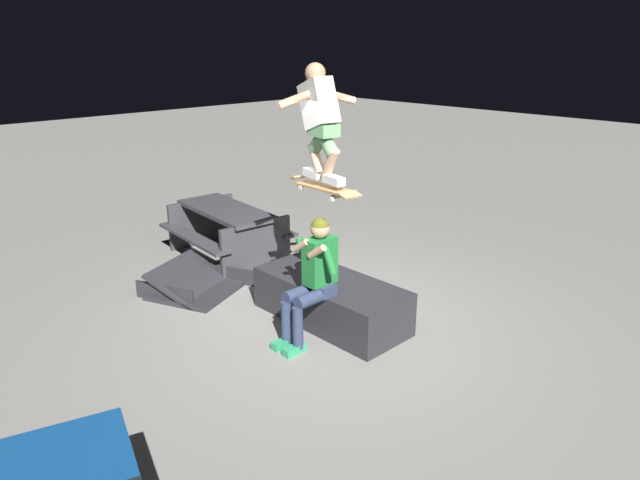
% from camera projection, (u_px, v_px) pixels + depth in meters
% --- Properties ---
extents(ground_plane, '(40.00, 40.00, 0.00)m').
position_uv_depth(ground_plane, '(329.00, 322.00, 6.55)').
color(ground_plane, gray).
extents(ledge_box_main, '(1.82, 0.79, 0.50)m').
position_uv_depth(ledge_box_main, '(331.00, 300.00, 6.51)').
color(ledge_box_main, '#28282D').
rests_on(ledge_box_main, ground).
extents(person_sitting_on_ledge, '(0.59, 0.75, 1.33)m').
position_uv_depth(person_sitting_on_ledge, '(313.00, 275.00, 5.93)').
color(person_sitting_on_ledge, '#2D3856').
rests_on(person_sitting_on_ledge, ground).
extents(skateboard, '(1.04, 0.38, 0.13)m').
position_uv_depth(skateboard, '(323.00, 188.00, 5.73)').
color(skateboard, '#AD8451').
extents(skater_airborne, '(0.63, 0.89, 1.12)m').
position_uv_depth(skater_airborne, '(320.00, 117.00, 5.54)').
color(skater_airborne, white).
extents(kicker_ramp, '(1.24, 1.28, 0.45)m').
position_uv_depth(kicker_ramp, '(197.00, 286.00, 7.32)').
color(kicker_ramp, '#28282D').
rests_on(kicker_ramp, ground).
extents(picnic_table_back, '(1.81, 1.48, 0.75)m').
position_uv_depth(picnic_table_back, '(227.00, 225.00, 8.35)').
color(picnic_table_back, '#38383D').
rests_on(picnic_table_back, ground).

